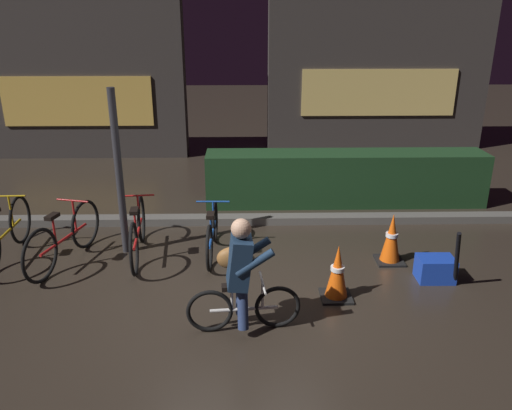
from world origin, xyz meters
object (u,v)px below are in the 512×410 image
object	(u,v)px
parked_bike_center_left	(138,232)
cyclist	(241,275)
closed_umbrella	(457,259)
parked_bike_center_right	(212,233)
street_post	(119,174)
blue_crate	(435,269)
traffic_cone_near	(337,273)
parked_bike_leftmost	(5,233)
parked_bike_left_mid	(64,238)
traffic_cone_far	(391,239)

from	to	relation	value
parked_bike_center_left	cyclist	bearing A→B (deg)	-146.97
closed_umbrella	parked_bike_center_right	bearing A→B (deg)	-78.03
street_post	blue_crate	xyz separation A→B (m)	(4.02, -0.90, -0.98)
traffic_cone_near	blue_crate	xyz separation A→B (m)	(1.30, 0.40, -0.17)
parked_bike_center_left	closed_umbrella	distance (m)	4.06
parked_bike_leftmost	cyclist	size ratio (longest dim) A/B	1.40
street_post	closed_umbrella	size ratio (longest dim) A/B	2.65
parked_bike_left_mid	traffic_cone_near	distance (m)	3.57
parked_bike_leftmost	parked_bike_center_left	xyz separation A→B (m)	(1.77, 0.02, -0.00)
closed_umbrella	parked_bike_center_left	bearing A→B (deg)	-72.86
parked_bike_center_right	traffic_cone_near	world-z (taller)	parked_bike_center_right
parked_bike_leftmost	parked_bike_left_mid	xyz separation A→B (m)	(0.84, -0.16, -0.00)
parked_bike_leftmost	cyclist	xyz separation A→B (m)	(3.18, -1.72, 0.27)
parked_bike_leftmost	parked_bike_left_mid	bearing A→B (deg)	-102.25
street_post	traffic_cone_far	size ratio (longest dim) A/B	3.29
parked_bike_center_left	parked_bike_leftmost	bearing A→B (deg)	84.75
street_post	traffic_cone_far	world-z (taller)	street_post
cyclist	parked_bike_center_right	bearing A→B (deg)	97.60
traffic_cone_near	blue_crate	size ratio (longest dim) A/B	1.51
traffic_cone_near	closed_umbrella	xyz separation A→B (m)	(1.43, 0.15, 0.08)
traffic_cone_near	parked_bike_leftmost	bearing A→B (deg)	165.23
parked_bike_center_right	traffic_cone_near	bearing A→B (deg)	-126.93
blue_crate	parked_bike_center_left	bearing A→B (deg)	168.86
street_post	closed_umbrella	world-z (taller)	street_post
parked_bike_left_mid	parked_bike_center_left	xyz separation A→B (m)	(0.93, 0.18, -0.00)
traffic_cone_near	parked_bike_left_mid	bearing A→B (deg)	164.21
parked_bike_left_mid	traffic_cone_far	bearing A→B (deg)	-76.66
parked_bike_left_mid	blue_crate	size ratio (longest dim) A/B	3.81
parked_bike_leftmost	blue_crate	bearing A→B (deg)	-99.18
blue_crate	parked_bike_leftmost	bearing A→B (deg)	172.57
traffic_cone_far	closed_umbrella	distance (m)	0.94
parked_bike_left_mid	cyclist	bearing A→B (deg)	-109.59
parked_bike_center_left	traffic_cone_far	world-z (taller)	parked_bike_center_left
street_post	cyclist	bearing A→B (deg)	-49.38
street_post	parked_bike_center_left	bearing A→B (deg)	-35.15
parked_bike_center_left	traffic_cone_near	bearing A→B (deg)	-120.56
parked_bike_center_right	parked_bike_center_left	bearing A→B (deg)	93.30
street_post	blue_crate	world-z (taller)	street_post
parked_bike_center_left	cyclist	world-z (taller)	cyclist
parked_bike_left_mid	parked_bike_center_left	bearing A→B (deg)	-64.94
blue_crate	parked_bike_left_mid	bearing A→B (deg)	173.12
traffic_cone_far	traffic_cone_near	bearing A→B (deg)	-133.97
street_post	parked_bike_center_right	xyz separation A→B (m)	(1.22, -0.12, -0.81)
parked_bike_leftmost	traffic_cone_near	xyz separation A→B (m)	(4.28, -1.13, -0.04)
parked_bike_leftmost	parked_bike_center_right	distance (m)	2.77
parked_bike_leftmost	parked_bike_left_mid	size ratio (longest dim) A/B	1.04
parked_bike_center_right	closed_umbrella	distance (m)	3.12
parked_bike_left_mid	parked_bike_leftmost	bearing A→B (deg)	93.69
closed_umbrella	traffic_cone_far	bearing A→B (deg)	-112.30
parked_bike_leftmost	blue_crate	size ratio (longest dim) A/B	3.96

